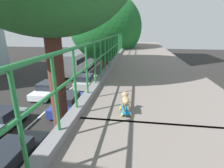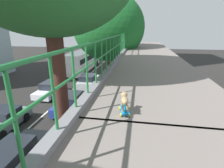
{
  "view_description": "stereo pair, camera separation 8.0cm",
  "coord_description": "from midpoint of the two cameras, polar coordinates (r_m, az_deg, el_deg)",
  "views": [
    {
      "loc": [
        0.78,
        -1.6,
        6.58
      ],
      "look_at": [
        0.28,
        1.94,
        5.42
      ],
      "focal_mm": 27.36,
      "sensor_mm": 36.0,
      "label": 1
    },
    {
      "loc": [
        0.86,
        -1.59,
        6.58
      ],
      "look_at": [
        0.28,
        1.94,
        5.42
      ],
      "focal_mm": 27.36,
      "sensor_mm": 36.0,
      "label": 2
    }
  ],
  "objects": [
    {
      "name": "roadside_tree_far",
      "position": [
        14.84,
        -2.29,
        18.21
      ],
      "size": [
        5.88,
        5.88,
        9.43
      ],
      "color": "#573124",
      "rests_on": "ground"
    },
    {
      "name": "car_blue_fifth",
      "position": [
        14.84,
        -14.65,
        -6.0
      ],
      "size": [
        1.94,
        4.16,
        1.47
      ],
      "color": "navy",
      "rests_on": "ground"
    },
    {
      "name": "green_railing",
      "position": [
        2.28,
        -22.4,
        -16.22
      ],
      "size": [
        0.2,
        36.71,
        1.21
      ],
      "color": "slate",
      "rests_on": "overpass_deck"
    },
    {
      "name": "toy_skateboard",
      "position": [
        3.18,
        3.76,
        -8.52
      ],
      "size": [
        0.24,
        0.43,
        0.09
      ],
      "color": "#1282D6",
      "rests_on": "overpass_deck"
    },
    {
      "name": "car_grey_fourth",
      "position": [
        14.06,
        -33.54,
        -10.3
      ],
      "size": [
        1.93,
        3.92,
        1.35
      ],
      "color": "slate",
      "rests_on": "ground"
    },
    {
      "name": "city_bus",
      "position": [
        28.57,
        -10.72,
        8.05
      ],
      "size": [
        2.73,
        11.32,
        3.18
      ],
      "color": "white",
      "rests_on": "ground"
    },
    {
      "name": "small_dog",
      "position": [
        3.12,
        3.77,
        -5.09
      ],
      "size": [
        0.18,
        0.38,
        0.28
      ],
      "color": "tan",
      "rests_on": "toy_skateboard"
    },
    {
      "name": "car_silver_seventh",
      "position": [
        20.16,
        -8.88,
        0.96
      ],
      "size": [
        1.9,
        4.08,
        1.56
      ],
      "color": "#B2B8B6",
      "rests_on": "ground"
    },
    {
      "name": "car_white_sixth",
      "position": [
        18.68,
        -21.0,
        -1.74
      ],
      "size": [
        1.91,
        3.96,
        1.41
      ],
      "color": "white",
      "rests_on": "ground"
    },
    {
      "name": "car_black_third",
      "position": [
        9.89,
        -31.18,
        -21.32
      ],
      "size": [
        1.79,
        4.38,
        1.5
      ],
      "color": "black",
      "rests_on": "ground"
    }
  ]
}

